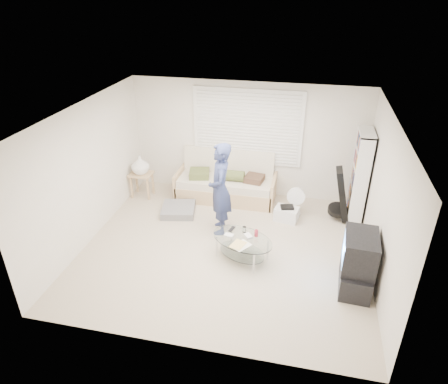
% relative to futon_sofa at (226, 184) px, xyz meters
% --- Properties ---
extents(ground, '(5.00, 5.00, 0.00)m').
position_rel_futon_sofa_xyz_m(ground, '(0.38, -1.88, -0.34)').
color(ground, tan).
rests_on(ground, ground).
extents(room_shell, '(5.02, 4.52, 2.51)m').
position_rel_futon_sofa_xyz_m(room_shell, '(0.38, -1.40, 1.29)').
color(room_shell, silver).
rests_on(room_shell, ground).
extents(window_blinds, '(2.32, 0.08, 1.62)m').
position_rel_futon_sofa_xyz_m(window_blinds, '(0.38, 0.32, 1.21)').
color(window_blinds, silver).
rests_on(window_blinds, ground).
extents(futon_sofa, '(2.15, 0.87, 1.05)m').
position_rel_futon_sofa_xyz_m(futon_sofa, '(0.00, 0.00, 0.00)').
color(futon_sofa, tan).
rests_on(futon_sofa, ground).
extents(grey_floor_pillow, '(0.78, 0.78, 0.15)m').
position_rel_futon_sofa_xyz_m(grey_floor_pillow, '(-0.83, -0.86, -0.27)').
color(grey_floor_pillow, slate).
rests_on(grey_floor_pillow, ground).
extents(side_table, '(0.48, 0.39, 0.96)m').
position_rel_futon_sofa_xyz_m(side_table, '(-1.84, -0.31, 0.37)').
color(side_table, tan).
rests_on(side_table, ground).
extents(bookshelf, '(0.29, 0.76, 1.81)m').
position_rel_futon_sofa_xyz_m(bookshelf, '(2.71, -0.20, 0.56)').
color(bookshelf, white).
rests_on(bookshelf, ground).
extents(guitar_case, '(0.42, 0.40, 1.08)m').
position_rel_futon_sofa_xyz_m(guitar_case, '(2.41, -0.40, 0.14)').
color(guitar_case, black).
rests_on(guitar_case, ground).
extents(floor_fan, '(0.37, 0.25, 0.61)m').
position_rel_futon_sofa_xyz_m(floor_fan, '(1.53, -0.39, 0.01)').
color(floor_fan, white).
rests_on(floor_fan, ground).
extents(storage_bin, '(0.51, 0.40, 0.32)m').
position_rel_futon_sofa_xyz_m(storage_bin, '(1.38, -0.66, -0.20)').
color(storage_bin, white).
rests_on(storage_bin, ground).
extents(tv_unit, '(0.53, 0.90, 0.95)m').
position_rel_futon_sofa_xyz_m(tv_unit, '(2.58, -2.42, 0.12)').
color(tv_unit, black).
rests_on(tv_unit, ground).
extents(coffee_table, '(1.30, 1.09, 0.53)m').
position_rel_futon_sofa_xyz_m(coffee_table, '(0.73, -2.09, -0.01)').
color(coffee_table, silver).
rests_on(coffee_table, ground).
extents(standing_person, '(0.57, 0.73, 1.79)m').
position_rel_futon_sofa_xyz_m(standing_person, '(0.17, -1.31, 0.55)').
color(standing_person, navy).
rests_on(standing_person, ground).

